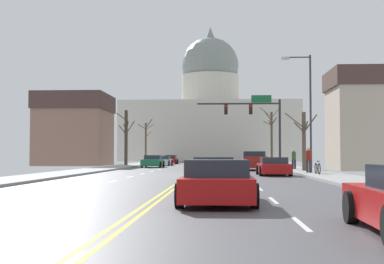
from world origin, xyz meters
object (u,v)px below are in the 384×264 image
Objects in this scene: sedan_near_01 at (217,165)px; street_lamp_right at (307,103)px; sedan_near_02 at (273,167)px; sedan_near_03 at (214,169)px; sedan_oncoming_00 at (153,162)px; pedestrian_00 at (294,158)px; pickup_truck_near_00 at (254,162)px; sedan_oncoming_02 at (171,160)px; sedan_near_05 at (217,183)px; bicycle_parked at (318,168)px; sedan_oncoming_01 at (163,161)px; sedan_near_04 at (214,174)px; signal_gantry at (256,116)px; pedestrian_01 at (309,159)px.

street_lamp_right is at bearing -30.21° from sedan_near_01.
sedan_near_02 and sedan_near_03 have the same top height.
sedan_oncoming_00 is 16.63m from pedestrian_00.
sedan_near_03 is (-3.38, -17.38, -0.17)m from pickup_truck_near_00.
sedan_oncoming_02 is (-9.98, 27.64, -0.14)m from pickup_truck_near_00.
sedan_near_05 is 19.46m from bicycle_parked.
sedan_oncoming_02 is at bearing 114.23° from pedestrian_00.
street_lamp_right is at bearing -64.46° from sedan_oncoming_01.
pickup_truck_near_00 reaches higher than sedan_near_05.
sedan_oncoming_01 is at bearing 106.00° from sedan_near_01.
sedan_near_04 is at bearing -82.71° from sedan_oncoming_02.
sedan_near_01 is at bearing 90.22° from sedan_near_05.
sedan_near_05 reaches higher than sedan_near_03.
sedan_near_03 is (-3.81, -20.91, -4.43)m from signal_gantry.
sedan_near_02 is 40.66m from sedan_oncoming_02.
street_lamp_right reaches higher than sedan_near_05.
sedan_near_05 is 2.81× the size of pedestrian_00.
sedan_oncoming_02 is (-10.42, 39.30, 0.03)m from sedan_near_02.
pedestrian_01 is at bearing 66.47° from sedan_near_04.
pickup_truck_near_00 is at bearing -40.17° from sedan_oncoming_00.
street_lamp_right reaches higher than sedan_near_02.
pickup_truck_near_00 is 24.87m from sedan_near_04.
sedan_near_05 is 30.18m from pedestrian_00.
pickup_truck_near_00 is at bearing 79.00° from sedan_near_03.
street_lamp_right is 1.88× the size of sedan_oncoming_00.
sedan_oncoming_01 is (-6.66, 42.12, -0.04)m from sedan_near_04.
street_lamp_right is 22.80m from sedan_near_05.
sedan_near_01 is at bearing 149.79° from street_lamp_right.
sedan_oncoming_02 is at bearing 98.34° from sedan_near_03.
pedestrian_00 is at bearing 88.52° from street_lamp_right.
signal_gantry is 11.12m from sedan_near_01.
street_lamp_right reaches higher than sedan_oncoming_00.
sedan_oncoming_01 is (-12.93, 27.06, -4.35)m from street_lamp_right.
sedan_near_04 reaches higher than sedan_near_02.
sedan_oncoming_00 is (-10.46, 4.93, -4.39)m from signal_gantry.
signal_gantry is 4.66× the size of pedestrian_01.
sedan_near_01 is 6.76m from sedan_near_02.
pedestrian_00 is at bearing -26.94° from pickup_truck_near_00.
street_lamp_right is at bearing 91.91° from bicycle_parked.
sedan_near_01 is at bearing -64.77° from sedan_oncoming_00.
sedan_near_01 is 34.29m from sedan_oncoming_02.
sedan_near_02 is at bearing 73.98° from sedan_near_04.
sedan_near_01 is at bearing 122.83° from sedan_near_02.
pedestrian_00 is at bearing -65.77° from sedan_oncoming_02.
sedan_near_05 is at bearing -108.62° from bicycle_parked.
pickup_truck_near_00 is 1.22× the size of sedan_near_03.
bicycle_parked is at bearing -80.68° from signal_gantry.
sedan_near_01 is at bearing -78.64° from sedan_oncoming_02.
street_lamp_right is 1.74× the size of sedan_oncoming_01.
pedestrian_01 reaches higher than sedan_near_03.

